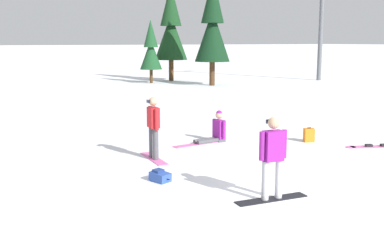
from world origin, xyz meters
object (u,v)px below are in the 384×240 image
snowboarder_background (215,131)px  pine_tree_twin (171,28)px  pine_tree_slender (212,26)px  backpack_orange (309,135)px  backpack_blue (160,176)px  ski_lift_tower (322,3)px  snowboarder_midground (153,127)px  pine_tree_young (151,49)px  snowboarder_foreground (273,157)px  loose_snowboard_near_right (376,146)px

snowboarder_background → pine_tree_twin: bearing=67.0°
pine_tree_slender → backpack_orange: bearing=-112.2°
backpack_blue → ski_lift_tower: (23.71, 19.58, 6.14)m
snowboarder_midground → pine_tree_twin: pine_tree_twin is taller
snowboarder_midground → pine_tree_slender: (12.74, 17.87, 3.39)m
snowboarder_midground → backpack_orange: snowboarder_midground is taller
pine_tree_young → pine_tree_slender: bearing=-52.1°
ski_lift_tower → pine_tree_young: bearing=162.4°
snowboarder_midground → backpack_orange: bearing=-3.9°
snowboarder_background → backpack_orange: bearing=-28.5°
snowboarder_midground → snowboarder_background: bearing=22.5°
snowboarder_background → pine_tree_twin: 24.12m
backpack_orange → snowboarder_foreground: bearing=-139.8°
snowboarder_background → backpack_blue: bearing=-137.8°
loose_snowboard_near_right → backpack_blue: 7.30m
snowboarder_background → backpack_blue: size_ratio=3.35×
ski_lift_tower → snowboarder_foreground: bearing=-135.5°
ski_lift_tower → backpack_blue: bearing=-140.5°
pine_tree_twin → pine_tree_young: (-2.30, -1.15, -1.61)m
loose_snowboard_near_right → pine_tree_twin: size_ratio=0.24×
snowboarder_foreground → pine_tree_slender: size_ratio=0.22×
snowboarder_midground → pine_tree_young: 23.94m
backpack_blue → backpack_orange: size_ratio=1.17×
snowboarder_midground → backpack_blue: size_ratio=3.11×
pine_tree_young → pine_tree_twin: bearing=26.6°
loose_snowboard_near_right → pine_tree_young: size_ratio=0.38×
snowboarder_background → ski_lift_tower: bearing=39.1°
pine_tree_young → ski_lift_tower: ski_lift_tower is taller
backpack_orange → pine_tree_twin: size_ratio=0.06×
snowboarder_foreground → backpack_orange: size_ratio=3.63×
loose_snowboard_near_right → ski_lift_tower: size_ratio=0.17×
backpack_orange → pine_tree_slender: (7.45, 18.22, 4.08)m
snowboarder_foreground → backpack_orange: (4.57, 3.86, -0.69)m
pine_tree_twin → pine_tree_young: pine_tree_twin is taller
snowboarder_background → ski_lift_tower: (20.35, 16.52, 5.91)m
snowboarder_background → ski_lift_tower: ski_lift_tower is taller
snowboarder_foreground → pine_tree_twin: (11.22, 27.21, 3.33)m
backpack_blue → pine_tree_young: bearing=66.4°
loose_snowboard_near_right → snowboarder_midground: bearing=163.5°
backpack_orange → ski_lift_tower: ski_lift_tower is taller
snowboarder_background → loose_snowboard_near_right: bearing=-37.6°
snowboarder_foreground → snowboarder_midground: size_ratio=1.00×
loose_snowboard_near_right → snowboarder_foreground: bearing=-158.7°
snowboarder_foreground → loose_snowboard_near_right: snowboarder_foreground is taller
snowboarder_midground → pine_tree_twin: 26.12m
snowboarder_background → pine_tree_twin: (9.32, 21.90, 3.88)m
pine_tree_young → loose_snowboard_near_right: bearing=-97.4°
snowboarder_foreground → snowboarder_midground: same height
pine_tree_twin → backpack_orange: bearing=-105.9°
pine_tree_slender → loose_snowboard_near_right: bearing=-107.3°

